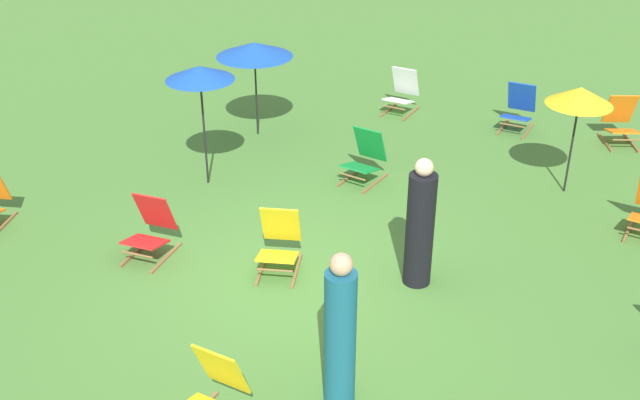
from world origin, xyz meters
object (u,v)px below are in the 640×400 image
Objects in this scene: deckchair_8 at (518,109)px; person_0 at (420,227)px; deckchair_1 at (402,93)px; deckchair_0 at (151,229)px; umbrella_1 at (580,96)px; deckchair_10 at (365,158)px; deckchair_5 at (214,394)px; deckchair_9 at (621,122)px; deckchair_4 at (279,243)px; umbrella_0 at (200,73)px; umbrella_2 at (254,50)px; person_1 at (340,334)px.

person_0 reaches higher than deckchair_8.
deckchair_0 is at bearing -97.87° from deckchair_1.
deckchair_10 is at bearing -168.89° from umbrella_1.
deckchair_9 is (3.70, 8.11, 0.00)m from deckchair_5.
deckchair_9 is 2.54m from umbrella_1.
deckchair_4 is at bearing -82.40° from deckchair_10.
person_0 is at bearing 9.60° from deckchair_0.
umbrella_0 is at bearing -166.18° from deckchair_9.
deckchair_1 and deckchair_4 have the same top height.
deckchair_5 is 0.51× the size of umbrella_2.
deckchair_9 is at bearing 48.21° from person_1.
person_1 reaches higher than person_0.
umbrella_0 is (-5.97, -3.56, 1.38)m from deckchair_9.
umbrella_2 is (-1.89, 3.84, 1.14)m from deckchair_4.
umbrella_1 is 5.21m from umbrella_2.
deckchair_1 and deckchair_8 have the same top height.
deckchair_10 is at bearing 20.54° from umbrella_0.
deckchair_10 is 2.83m from person_0.
deckchair_10 is at bearing -160.84° from deckchair_9.
person_0 is (-0.69, -5.24, 0.41)m from deckchair_8.
umbrella_2 reaches higher than deckchair_1.
deckchair_8 is (2.12, -0.16, 0.00)m from deckchair_1.
deckchair_4 is at bearing -76.91° from person_0.
umbrella_0 is 5.17m from person_1.
deckchair_4 and deckchair_9 have the same top height.
deckchair_0 is at bearing -84.08° from umbrella_0.
deckchair_4 is 6.79m from deckchair_9.
deckchair_1 is 4.01m from umbrella_1.
person_1 is (-1.90, -5.29, -0.71)m from umbrella_1.
umbrella_0 is at bearing 126.84° from deckchair_5.
umbrella_0 is 5.39m from umbrella_1.
person_1 is at bearing -109.79° from umbrella_1.
deckchair_4 is 0.51× the size of person_0.
umbrella_2 is (-4.26, -1.64, 1.14)m from deckchair_8.
deckchair_1 and deckchair_9 have the same top height.
deckchair_8 is at bearing 56.45° from deckchair_0.
deckchair_1 is 0.97× the size of deckchair_10.
umbrella_1 is (3.30, 3.29, 1.14)m from deckchair_4.
person_1 is (3.29, -3.87, -0.94)m from umbrella_0.
umbrella_2 is (0.01, 1.97, -0.23)m from umbrella_0.
umbrella_2 is 5.12m from person_0.
deckchair_10 is 2.77m from umbrella_0.
deckchair_0 is 8.05m from deckchair_9.
deckchair_5 is at bearing -74.73° from deckchair_10.
deckchair_0 is at bearing -109.86° from deckchair_10.
deckchair_10 is 3.21m from umbrella_1.
deckchair_5 is 5.27m from umbrella_0.
person_0 is (3.58, -1.62, -0.97)m from umbrella_0.
deckchair_10 is (-0.02, 5.40, 0.00)m from deckchair_5.
deckchair_9 is 4.61m from deckchair_10.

